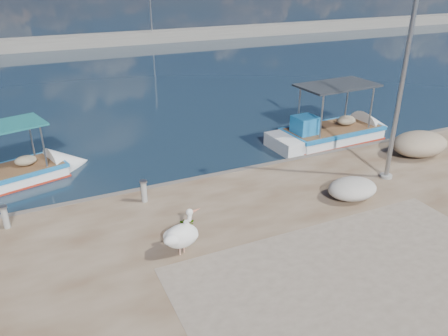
% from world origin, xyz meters
% --- Properties ---
extents(ground, '(1400.00, 1400.00, 0.00)m').
position_xyz_m(ground, '(0.00, 0.00, 0.00)').
color(ground, '#162635').
rests_on(ground, ground).
extents(quay_patch, '(9.00, 7.00, 0.01)m').
position_xyz_m(quay_patch, '(1.00, -3.00, 0.50)').
color(quay_patch, gray).
rests_on(quay_patch, quay).
extents(breakwater, '(120.00, 2.20, 7.50)m').
position_xyz_m(breakwater, '(-0.00, 40.00, 0.60)').
color(breakwater, gray).
rests_on(breakwater, ground).
extents(boat_left, '(5.86, 3.24, 2.68)m').
position_xyz_m(boat_left, '(-6.87, 8.55, 0.21)').
color(boat_left, white).
rests_on(boat_left, ground).
extents(boat_right, '(6.66, 2.45, 3.16)m').
position_xyz_m(boat_right, '(7.14, 7.12, 0.25)').
color(boat_right, white).
rests_on(boat_right, ground).
extents(pelican, '(1.28, 0.92, 1.23)m').
position_xyz_m(pelican, '(-2.60, 0.84, 1.08)').
color(pelican, tan).
rests_on(pelican, quay).
extents(lamp_post, '(0.44, 0.96, 7.00)m').
position_xyz_m(lamp_post, '(5.81, 2.17, 3.80)').
color(lamp_post, gray).
rests_on(lamp_post, quay).
extents(bollard_near, '(0.25, 0.25, 0.76)m').
position_xyz_m(bollard_near, '(-2.75, 4.08, 0.91)').
color(bollard_near, gray).
rests_on(bollard_near, quay).
extents(bollard_far, '(0.24, 0.24, 0.73)m').
position_xyz_m(bollard_far, '(-6.88, 4.22, 0.89)').
color(bollard_far, gray).
rests_on(bollard_far, quay).
extents(potted_plant, '(0.47, 0.41, 0.51)m').
position_xyz_m(potted_plant, '(-2.17, 1.71, 0.76)').
color(potted_plant, '#33722D').
rests_on(potted_plant, quay).
extents(net_pile_c, '(2.44, 1.74, 0.96)m').
position_xyz_m(net_pile_c, '(8.53, 3.23, 0.98)').
color(net_pile_c, tan).
rests_on(net_pile_c, quay).
extents(net_pile_d, '(1.73, 1.30, 0.65)m').
position_xyz_m(net_pile_d, '(3.63, 1.45, 0.82)').
color(net_pile_d, '#B9B5AB').
rests_on(net_pile_d, quay).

